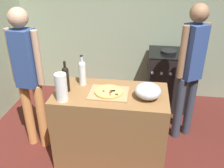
{
  "coord_description": "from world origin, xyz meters",
  "views": [
    {
      "loc": [
        0.23,
        -1.41,
        2.14
      ],
      "look_at": [
        -0.09,
        0.89,
        0.94
      ],
      "focal_mm": 38.93,
      "sensor_mm": 36.0,
      "label": 1
    }
  ],
  "objects_px": {
    "wine_bottle_amber": "(82,72)",
    "person_in_stripes": "(28,73)",
    "mixing_bowl": "(148,91)",
    "paper_towel_roll": "(61,87)",
    "pizza": "(109,92)",
    "person_in_red": "(191,67)",
    "wine_bottle_green": "(66,78)",
    "stove": "(168,79)"
  },
  "relations": [
    {
      "from": "person_in_stripes",
      "to": "person_in_red",
      "type": "distance_m",
      "value": 1.89
    },
    {
      "from": "wine_bottle_amber",
      "to": "stove",
      "type": "relative_size",
      "value": 0.37
    },
    {
      "from": "person_in_red",
      "to": "wine_bottle_green",
      "type": "bearing_deg",
      "value": -156.36
    },
    {
      "from": "wine_bottle_amber",
      "to": "person_in_stripes",
      "type": "bearing_deg",
      "value": -177.57
    },
    {
      "from": "wine_bottle_amber",
      "to": "paper_towel_roll",
      "type": "bearing_deg",
      "value": -108.07
    },
    {
      "from": "stove",
      "to": "wine_bottle_green",
      "type": "bearing_deg",
      "value": -131.03
    },
    {
      "from": "stove",
      "to": "pizza",
      "type": "bearing_deg",
      "value": -118.06
    },
    {
      "from": "paper_towel_roll",
      "to": "person_in_red",
      "type": "relative_size",
      "value": 0.17
    },
    {
      "from": "wine_bottle_amber",
      "to": "person_in_stripes",
      "type": "height_order",
      "value": "person_in_stripes"
    },
    {
      "from": "paper_towel_roll",
      "to": "stove",
      "type": "xyz_separation_m",
      "value": [
        1.17,
        1.55,
        -0.58
      ]
    },
    {
      "from": "mixing_bowl",
      "to": "stove",
      "type": "bearing_deg",
      "value": 76.65
    },
    {
      "from": "pizza",
      "to": "person_in_stripes",
      "type": "bearing_deg",
      "value": 170.82
    },
    {
      "from": "person_in_stripes",
      "to": "mixing_bowl",
      "type": "bearing_deg",
      "value": -7.52
    },
    {
      "from": "stove",
      "to": "person_in_stripes",
      "type": "xyz_separation_m",
      "value": [
        -1.67,
        -1.21,
        0.55
      ]
    },
    {
      "from": "pizza",
      "to": "stove",
      "type": "bearing_deg",
      "value": 61.94
    },
    {
      "from": "wine_bottle_green",
      "to": "person_in_stripes",
      "type": "xyz_separation_m",
      "value": [
        -0.49,
        0.14,
        -0.04
      ]
    },
    {
      "from": "person_in_stripes",
      "to": "person_in_red",
      "type": "height_order",
      "value": "person_in_red"
    },
    {
      "from": "person_in_red",
      "to": "person_in_stripes",
      "type": "bearing_deg",
      "value": -166.36
    },
    {
      "from": "person_in_stripes",
      "to": "person_in_red",
      "type": "xyz_separation_m",
      "value": [
        1.84,
        0.45,
        0.0
      ]
    },
    {
      "from": "wine_bottle_green",
      "to": "stove",
      "type": "distance_m",
      "value": 1.89
    },
    {
      "from": "pizza",
      "to": "stove",
      "type": "distance_m",
      "value": 1.62
    },
    {
      "from": "pizza",
      "to": "wine_bottle_amber",
      "type": "distance_m",
      "value": 0.39
    },
    {
      "from": "wine_bottle_amber",
      "to": "wine_bottle_green",
      "type": "distance_m",
      "value": 0.22
    },
    {
      "from": "mixing_bowl",
      "to": "person_in_stripes",
      "type": "distance_m",
      "value": 1.35
    },
    {
      "from": "paper_towel_roll",
      "to": "wine_bottle_amber",
      "type": "xyz_separation_m",
      "value": [
        0.12,
        0.36,
        0.01
      ]
    },
    {
      "from": "wine_bottle_amber",
      "to": "pizza",
      "type": "bearing_deg",
      "value": -29.28
    },
    {
      "from": "wine_bottle_green",
      "to": "person_in_red",
      "type": "xyz_separation_m",
      "value": [
        1.35,
        0.59,
        -0.04
      ]
    },
    {
      "from": "stove",
      "to": "person_in_red",
      "type": "relative_size",
      "value": 0.54
    },
    {
      "from": "person_in_red",
      "to": "mixing_bowl",
      "type": "bearing_deg",
      "value": -128.55
    },
    {
      "from": "paper_towel_roll",
      "to": "wine_bottle_green",
      "type": "bearing_deg",
      "value": 94.33
    },
    {
      "from": "pizza",
      "to": "stove",
      "type": "xyz_separation_m",
      "value": [
        0.73,
        1.37,
        -0.47
      ]
    },
    {
      "from": "stove",
      "to": "person_in_stripes",
      "type": "relative_size",
      "value": 0.55
    },
    {
      "from": "wine_bottle_green",
      "to": "wine_bottle_amber",
      "type": "bearing_deg",
      "value": 52.05
    },
    {
      "from": "pizza",
      "to": "wine_bottle_green",
      "type": "relative_size",
      "value": 0.87
    },
    {
      "from": "mixing_bowl",
      "to": "wine_bottle_amber",
      "type": "bearing_deg",
      "value": 164.14
    },
    {
      "from": "pizza",
      "to": "person_in_red",
      "type": "distance_m",
      "value": 1.08
    },
    {
      "from": "pizza",
      "to": "mixing_bowl",
      "type": "height_order",
      "value": "mixing_bowl"
    },
    {
      "from": "paper_towel_roll",
      "to": "person_in_stripes",
      "type": "height_order",
      "value": "person_in_stripes"
    },
    {
      "from": "mixing_bowl",
      "to": "paper_towel_roll",
      "type": "bearing_deg",
      "value": -169.34
    },
    {
      "from": "wine_bottle_green",
      "to": "pizza",
      "type": "bearing_deg",
      "value": -1.2
    },
    {
      "from": "person_in_stripes",
      "to": "person_in_red",
      "type": "relative_size",
      "value": 0.99
    },
    {
      "from": "person_in_stripes",
      "to": "pizza",
      "type": "bearing_deg",
      "value": -9.18
    }
  ]
}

